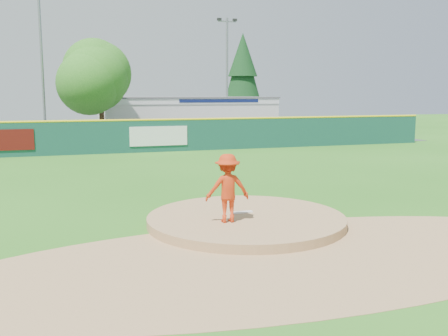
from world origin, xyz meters
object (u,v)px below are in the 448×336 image
object	(u,v)px
pitcher	(227,188)
light_pole_left	(42,60)
deciduous_tree	(100,80)
conifer_tree	(243,74)
van	(153,136)
light_pole_right	(227,71)
pool_building_grp	(186,115)

from	to	relation	value
pitcher	light_pole_left	distance (m)	28.42
deciduous_tree	light_pole_left	xyz separation A→B (m)	(-4.00, 2.00, 1.50)
deciduous_tree	light_pole_left	distance (m)	4.72
conifer_tree	van	bearing A→B (deg)	-130.26
van	conifer_tree	size ratio (longest dim) A/B	0.45
pitcher	deciduous_tree	world-z (taller)	deciduous_tree
deciduous_tree	light_pole_right	bearing A→B (deg)	19.98
van	conifer_tree	distance (m)	18.78
van	conifer_tree	xyz separation A→B (m)	(11.71, 13.83, 4.92)
pitcher	pool_building_grp	world-z (taller)	pool_building_grp
pool_building_grp	van	bearing A→B (deg)	-115.63
pitcher	light_pole_right	size ratio (longest dim) A/B	0.18
pool_building_grp	conifer_tree	size ratio (longest dim) A/B	1.60
pool_building_grp	light_pole_left	distance (m)	13.72
pool_building_grp	light_pole_left	bearing A→B (deg)	-157.40
pool_building_grp	conifer_tree	bearing A→B (deg)	29.78
conifer_tree	light_pole_right	size ratio (longest dim) A/B	0.95
deciduous_tree	conifer_tree	distance (m)	18.63
conifer_tree	light_pole_right	xyz separation A→B (m)	(-4.00, -7.00, 0.00)
van	light_pole_right	xyz separation A→B (m)	(7.71, 6.83, 4.92)
conifer_tree	light_pole_right	bearing A→B (deg)	-119.74
van	light_pole_left	world-z (taller)	light_pole_left
pitcher	light_pole_left	bearing A→B (deg)	-74.50
pitcher	van	bearing A→B (deg)	-90.43
pool_building_grp	light_pole_right	bearing A→B (deg)	-44.95
deciduous_tree	light_pole_right	size ratio (longest dim) A/B	0.74
light_pole_right	van	bearing A→B (deg)	-138.47
pool_building_grp	light_pole_right	world-z (taller)	light_pole_right
deciduous_tree	light_pole_left	bearing A→B (deg)	153.43
conifer_tree	light_pole_left	xyz separation A→B (m)	(-19.00, -9.00, 0.51)
pitcher	deciduous_tree	distance (m)	25.75
deciduous_tree	conifer_tree	xyz separation A→B (m)	(15.00, 11.00, 0.99)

